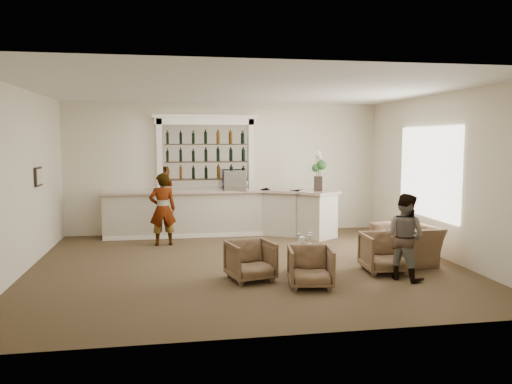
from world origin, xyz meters
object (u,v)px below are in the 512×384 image
espresso_machine (235,180)px  flower_vase (318,169)px  guest (404,237)px  armchair_right (385,253)px  armchair_center (310,267)px  armchair_left (251,260)px  sommelier (163,209)px  armchair_far (406,244)px  bar_counter (221,213)px  cocktail_table (305,259)px

espresso_machine → flower_vase: bearing=-9.9°
guest → flower_vase: 3.91m
armchair_right → flower_vase: (-0.26, 3.30, 1.32)m
armchair_center → armchair_right: 1.69m
armchair_left → flower_vase: flower_vase is taller
sommelier → espresso_machine: 2.04m
armchair_left → armchair_far: bearing=-2.5°
bar_counter → sommelier: size_ratio=3.49×
armchair_center → armchair_far: armchair_far is taller
espresso_machine → armchair_left: bearing=-86.6°
sommelier → espresso_machine: sommelier is taller
sommelier → armchair_left: size_ratio=2.22×
sommelier → espresso_machine: size_ratio=3.03×
sommelier → armchair_center: bearing=116.5°
bar_counter → armchair_left: bearing=-88.7°
guest → espresso_machine: (-2.34, 4.36, 0.64)m
guest → flower_vase: (-0.40, 3.77, 0.94)m
sommelier → guest: bearing=132.8°
bar_counter → espresso_machine: (0.34, -0.05, 0.80)m
flower_vase → armchair_right: bearing=-85.4°
armchair_right → espresso_machine: size_ratio=1.44×
guest → espresso_machine: 4.99m
armchair_left → armchair_far: size_ratio=0.65×
armchair_center → espresso_machine: 4.69m
sommelier → cocktail_table: bearing=125.6°
armchair_center → armchair_right: armchair_right is taller
guest → armchair_right: (-0.13, 0.47, -0.38)m
armchair_far → espresso_machine: (-2.90, 3.33, 1.01)m
sommelier → armchair_far: 5.29m
guest → armchair_right: guest is taller
armchair_center → sommelier: bearing=131.5°
armchair_center → armchair_far: size_ratio=0.63×
espresso_machine → flower_vase: 2.05m
armchair_left → armchair_far: armchair_far is taller
espresso_machine → sommelier: bearing=-146.8°
guest → armchair_far: 1.23m
armchair_right → armchair_far: size_ratio=0.69×
cocktail_table → sommelier: 3.83m
bar_counter → armchair_center: (0.99, -4.58, -0.25)m
bar_counter → flower_vase: size_ratio=5.99×
armchair_left → guest: bearing=-22.6°
bar_counter → flower_vase: 2.62m
armchair_center → flower_vase: flower_vase is taller
armchair_far → cocktail_table: bearing=-90.5°
cocktail_table → armchair_right: armchair_right is taller
bar_counter → armchair_far: bearing=-46.2°
cocktail_table → armchair_far: 2.14m
armchair_right → espresso_machine: espresso_machine is taller
cocktail_table → bar_counter: bearing=107.0°
armchair_left → armchair_right: size_ratio=0.94×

